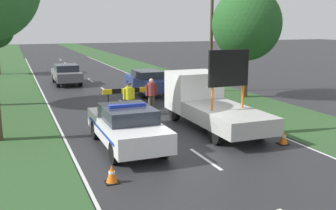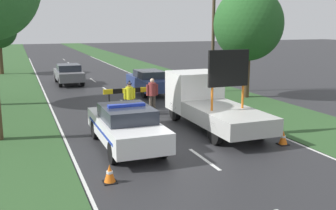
{
  "view_description": "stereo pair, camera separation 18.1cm",
  "coord_description": "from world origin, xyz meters",
  "px_view_note": "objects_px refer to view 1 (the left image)",
  "views": [
    {
      "loc": [
        -5.66,
        -13.24,
        4.33
      ],
      "look_at": [
        0.13,
        1.31,
        1.1
      ],
      "focal_mm": 42.0,
      "sensor_mm": 36.0,
      "label": 1
    },
    {
      "loc": [
        -5.49,
        -13.3,
        4.33
      ],
      "look_at": [
        0.13,
        1.31,
        1.1
      ],
      "focal_mm": 42.0,
      "sensor_mm": 36.0,
      "label": 2
    }
  ],
  "objects_px": {
    "work_truck": "(208,102)",
    "utility_pole": "(211,31)",
    "police_officer": "(129,96)",
    "traffic_cone_near_police": "(283,137)",
    "pedestrian_civilian": "(151,93)",
    "road_barrier": "(130,92)",
    "queued_car_suv_grey": "(66,74)",
    "queued_car_hatch_blue": "(147,81)",
    "traffic_cone_near_truck": "(112,174)",
    "traffic_cone_centre_front": "(132,103)",
    "roadside_tree_near_left": "(247,24)",
    "police_car": "(127,126)"
  },
  "relations": [
    {
      "from": "roadside_tree_near_left",
      "to": "queued_car_suv_grey",
      "type": "bearing_deg",
      "value": 134.54
    },
    {
      "from": "work_truck",
      "to": "road_barrier",
      "type": "bearing_deg",
      "value": -62.05
    },
    {
      "from": "traffic_cone_centre_front",
      "to": "queued_car_suv_grey",
      "type": "bearing_deg",
      "value": 102.27
    },
    {
      "from": "police_officer",
      "to": "traffic_cone_near_police",
      "type": "relative_size",
      "value": 3.07
    },
    {
      "from": "traffic_cone_centre_front",
      "to": "traffic_cone_near_police",
      "type": "bearing_deg",
      "value": -68.38
    },
    {
      "from": "police_car",
      "to": "utility_pole",
      "type": "xyz_separation_m",
      "value": [
        8.3,
        9.45,
        3.13
      ]
    },
    {
      "from": "work_truck",
      "to": "utility_pole",
      "type": "xyz_separation_m",
      "value": [
        4.21,
        7.75,
        2.86
      ]
    },
    {
      "from": "work_truck",
      "to": "queued_car_suv_grey",
      "type": "height_order",
      "value": "work_truck"
    },
    {
      "from": "pedestrian_civilian",
      "to": "traffic_cone_near_police",
      "type": "bearing_deg",
      "value": -61.25
    },
    {
      "from": "road_barrier",
      "to": "traffic_cone_near_truck",
      "type": "relative_size",
      "value": 5.41
    },
    {
      "from": "traffic_cone_centre_front",
      "to": "roadside_tree_near_left",
      "type": "distance_m",
      "value": 8.2
    },
    {
      "from": "work_truck",
      "to": "queued_car_hatch_blue",
      "type": "height_order",
      "value": "work_truck"
    },
    {
      "from": "road_barrier",
      "to": "utility_pole",
      "type": "distance_m",
      "value": 7.97
    },
    {
      "from": "pedestrian_civilian",
      "to": "queued_car_hatch_blue",
      "type": "distance_m",
      "value": 5.53
    },
    {
      "from": "road_barrier",
      "to": "queued_car_hatch_blue",
      "type": "distance_m",
      "value": 5.16
    },
    {
      "from": "queued_car_suv_grey",
      "to": "roadside_tree_near_left",
      "type": "xyz_separation_m",
      "value": [
        9.22,
        -9.37,
        3.55
      ]
    },
    {
      "from": "police_officer",
      "to": "queued_car_hatch_blue",
      "type": "distance_m",
      "value": 6.18
    },
    {
      "from": "work_truck",
      "to": "road_barrier",
      "type": "relative_size",
      "value": 2.16
    },
    {
      "from": "road_barrier",
      "to": "police_officer",
      "type": "relative_size",
      "value": 1.79
    },
    {
      "from": "queued_car_hatch_blue",
      "to": "roadside_tree_near_left",
      "type": "relative_size",
      "value": 0.7
    },
    {
      "from": "police_officer",
      "to": "traffic_cone_centre_front",
      "type": "distance_m",
      "value": 1.97
    },
    {
      "from": "police_officer",
      "to": "queued_car_hatch_blue",
      "type": "bearing_deg",
      "value": -126.02
    },
    {
      "from": "traffic_cone_near_police",
      "to": "police_officer",
      "type": "bearing_deg",
      "value": 121.04
    },
    {
      "from": "road_barrier",
      "to": "queued_car_suv_grey",
      "type": "bearing_deg",
      "value": 106.15
    },
    {
      "from": "police_officer",
      "to": "queued_car_suv_grey",
      "type": "xyz_separation_m",
      "value": [
        -1.44,
        11.44,
        -0.18
      ]
    },
    {
      "from": "police_car",
      "to": "road_barrier",
      "type": "distance_m",
      "value": 6.11
    },
    {
      "from": "traffic_cone_near_police",
      "to": "work_truck",
      "type": "bearing_deg",
      "value": 111.62
    },
    {
      "from": "police_car",
      "to": "pedestrian_civilian",
      "type": "relative_size",
      "value": 2.86
    },
    {
      "from": "work_truck",
      "to": "traffic_cone_centre_front",
      "type": "bearing_deg",
      "value": -69.01
    },
    {
      "from": "pedestrian_civilian",
      "to": "queued_car_hatch_blue",
      "type": "height_order",
      "value": "pedestrian_civilian"
    },
    {
      "from": "traffic_cone_near_police",
      "to": "utility_pole",
      "type": "xyz_separation_m",
      "value": [
        2.85,
        11.18,
        3.67
      ]
    },
    {
      "from": "traffic_cone_centre_front",
      "to": "roadside_tree_near_left",
      "type": "height_order",
      "value": "roadside_tree_near_left"
    },
    {
      "from": "police_officer",
      "to": "traffic_cone_near_truck",
      "type": "bearing_deg",
      "value": 61.31
    },
    {
      "from": "traffic_cone_near_police",
      "to": "queued_car_suv_grey",
      "type": "relative_size",
      "value": 0.12
    },
    {
      "from": "pedestrian_civilian",
      "to": "utility_pole",
      "type": "xyz_separation_m",
      "value": [
        5.59,
        4.37,
        2.93
      ]
    },
    {
      "from": "road_barrier",
      "to": "traffic_cone_near_police",
      "type": "xyz_separation_m",
      "value": [
        3.61,
        -7.55,
        -0.71
      ]
    },
    {
      "from": "police_officer",
      "to": "pedestrian_civilian",
      "type": "relative_size",
      "value": 0.93
    },
    {
      "from": "police_car",
      "to": "traffic_cone_centre_front",
      "type": "relative_size",
      "value": 9.88
    },
    {
      "from": "police_officer",
      "to": "traffic_cone_near_truck",
      "type": "xyz_separation_m",
      "value": [
        -2.75,
        -7.78,
        -0.69
      ]
    },
    {
      "from": "queued_car_hatch_blue",
      "to": "police_officer",
      "type": "bearing_deg",
      "value": 63.21
    },
    {
      "from": "pedestrian_civilian",
      "to": "roadside_tree_near_left",
      "type": "bearing_deg",
      "value": 22.63
    },
    {
      "from": "roadside_tree_near_left",
      "to": "traffic_cone_near_police",
      "type": "bearing_deg",
      "value": -113.78
    },
    {
      "from": "traffic_cone_near_truck",
      "to": "queued_car_suv_grey",
      "type": "relative_size",
      "value": 0.13
    },
    {
      "from": "road_barrier",
      "to": "queued_car_suv_grey",
      "type": "distance_m",
      "value": 10.63
    },
    {
      "from": "police_officer",
      "to": "utility_pole",
      "type": "distance_m",
      "value": 8.74
    },
    {
      "from": "pedestrian_civilian",
      "to": "traffic_cone_near_police",
      "type": "relative_size",
      "value": 3.29
    },
    {
      "from": "police_officer",
      "to": "traffic_cone_centre_front",
      "type": "height_order",
      "value": "police_officer"
    },
    {
      "from": "work_truck",
      "to": "traffic_cone_centre_front",
      "type": "xyz_separation_m",
      "value": [
        -1.93,
        4.87,
        -0.83
      ]
    },
    {
      "from": "traffic_cone_near_police",
      "to": "roadside_tree_near_left",
      "type": "distance_m",
      "value": 10.3
    },
    {
      "from": "pedestrian_civilian",
      "to": "traffic_cone_near_truck",
      "type": "bearing_deg",
      "value": -109.59
    }
  ]
}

